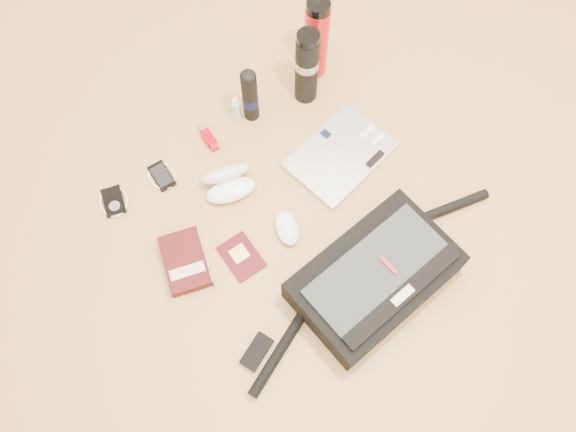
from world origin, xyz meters
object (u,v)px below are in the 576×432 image
(thermos_black, at_px, (307,67))
(book, at_px, (186,261))
(messenger_bag, at_px, (374,277))
(laptop, at_px, (341,155))
(thermos_red, at_px, (316,39))

(thermos_black, bearing_deg, book, -154.99)
(messenger_bag, distance_m, laptop, 0.42)
(laptop, distance_m, thermos_red, 0.37)
(book, height_order, thermos_black, thermos_black)
(laptop, bearing_deg, thermos_red, 56.75)
(thermos_black, bearing_deg, laptop, -99.38)
(book, distance_m, thermos_red, 0.80)
(laptop, height_order, book, book)
(book, xyz_separation_m, thermos_red, (0.71, 0.36, 0.13))
(book, bearing_deg, laptop, 19.13)
(messenger_bag, bearing_deg, thermos_red, 60.91)
(thermos_black, bearing_deg, thermos_red, 39.25)
(messenger_bag, relative_size, thermos_red, 3.07)
(laptop, bearing_deg, messenger_bag, -126.25)
(thermos_red, bearing_deg, book, -153.05)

